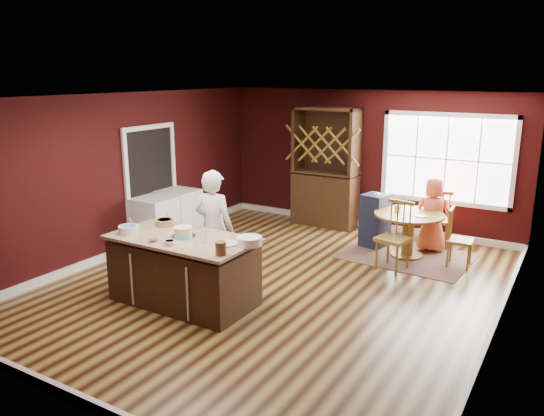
{
  "coord_description": "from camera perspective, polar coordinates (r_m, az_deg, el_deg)",
  "views": [
    {
      "loc": [
        3.64,
        -6.28,
        3.02
      ],
      "look_at": [
        -0.28,
        0.31,
        1.05
      ],
      "focal_mm": 35.0,
      "sensor_mm": 36.0,
      "label": 1
    }
  ],
  "objects": [
    {
      "name": "kitchen_island",
      "position": [
        7.22,
        -9.47,
        -6.75
      ],
      "size": [
        1.96,
        1.03,
        0.92
      ],
      "color": "black",
      "rests_on": "ground"
    },
    {
      "name": "seated_woman",
      "position": [
        9.5,
        16.92,
        -0.67
      ],
      "size": [
        0.7,
        0.52,
        1.3
      ],
      "primitive_type": "imported",
      "rotation": [
        0.0,
        0.0,
        3.32
      ],
      "color": "#EF6947",
      "rests_on": "ground"
    },
    {
      "name": "bowl_pink",
      "position": [
        6.95,
        -12.65,
        -3.33
      ],
      "size": [
        0.14,
        0.14,
        0.05
      ],
      "primitive_type": "cylinder",
      "color": "silver",
      "rests_on": "kitchen_island"
    },
    {
      "name": "table_cup",
      "position": [
        9.2,
        13.35,
        0.03
      ],
      "size": [
        0.14,
        0.14,
        0.09
      ],
      "primitive_type": "imported",
      "rotation": [
        0.0,
        0.0,
        0.14
      ],
      "color": "white",
      "rests_on": "dining_table"
    },
    {
      "name": "baker",
      "position": [
        7.62,
        -6.26,
        -2.2
      ],
      "size": [
        0.65,
        0.46,
        1.7
      ],
      "primitive_type": "imported",
      "rotation": [
        0.0,
        0.0,
        3.22
      ],
      "color": "silver",
      "rests_on": "ground"
    },
    {
      "name": "bowl_olive",
      "position": [
        6.78,
        -10.95,
        -3.68
      ],
      "size": [
        0.14,
        0.14,
        0.05
      ],
      "primitive_type": "cylinder",
      "color": "beige",
      "rests_on": "kitchen_island"
    },
    {
      "name": "chair_north",
      "position": [
        9.78,
        17.41,
        -1.0
      ],
      "size": [
        0.55,
        0.53,
        1.07
      ],
      "primitive_type": null,
      "rotation": [
        0.0,
        0.0,
        3.42
      ],
      "color": "brown",
      "rests_on": "ground"
    },
    {
      "name": "dinner_plate",
      "position": [
        6.7,
        -4.88,
        -3.84
      ],
      "size": [
        0.28,
        0.28,
        0.02
      ],
      "primitive_type": "cylinder",
      "color": "#FFEDC7",
      "rests_on": "kitchen_island"
    },
    {
      "name": "rug",
      "position": [
        9.28,
        14.27,
        -5.01
      ],
      "size": [
        2.13,
        1.7,
        0.01
      ],
      "primitive_type": "cube",
      "rotation": [
        0.0,
        0.0,
        -0.06
      ],
      "color": "brown",
      "rests_on": "ground"
    },
    {
      "name": "chair_south",
      "position": [
        8.46,
        12.91,
        -2.94
      ],
      "size": [
        0.54,
        0.52,
        1.1
      ],
      "primitive_type": null,
      "rotation": [
        0.0,
        0.0,
        -0.2
      ],
      "color": "brown",
      "rests_on": "ground"
    },
    {
      "name": "room_shell",
      "position": [
        7.45,
        0.66,
        1.45
      ],
      "size": [
        7.0,
        7.0,
        7.0
      ],
      "color": "olive",
      "rests_on": "ground"
    },
    {
      "name": "dryer",
      "position": [
        9.89,
        -9.97,
        -0.76
      ],
      "size": [
        0.65,
        0.63,
        0.94
      ],
      "primitive_type": "cube",
      "color": "white",
      "rests_on": "ground"
    },
    {
      "name": "drinking_glass",
      "position": [
        6.79,
        -7.36,
        -2.99
      ],
      "size": [
        0.08,
        0.08,
        0.17
      ],
      "primitive_type": "cylinder",
      "color": "silver",
      "rests_on": "kitchen_island"
    },
    {
      "name": "bowl_blue",
      "position": [
        7.38,
        -15.18,
        -2.24
      ],
      "size": [
        0.27,
        0.27,
        0.1
      ],
      "primitive_type": "cylinder",
      "color": "silver",
      "rests_on": "kitchen_island"
    },
    {
      "name": "washer",
      "position": [
        9.43,
        -12.49,
        -1.67
      ],
      "size": [
        0.64,
        0.62,
        0.93
      ],
      "primitive_type": "cube",
      "color": "silver",
      "rests_on": "ground"
    },
    {
      "name": "toddler",
      "position": [
        9.6,
        10.9,
        0.83
      ],
      "size": [
        0.18,
        0.14,
        0.26
      ],
      "primitive_type": null,
      "color": "#8CA5BF",
      "rests_on": "high_chair"
    },
    {
      "name": "table_plate",
      "position": [
        8.92,
        15.73,
        -0.84
      ],
      "size": [
        0.2,
        0.2,
        0.02
      ],
      "primitive_type": "cylinder",
      "color": "beige",
      "rests_on": "dining_table"
    },
    {
      "name": "doorway",
      "position": [
        9.75,
        -12.8,
        2.23
      ],
      "size": [
        0.08,
        1.26,
        2.13
      ],
      "primitive_type": null,
      "color": "white",
      "rests_on": "room_shell"
    },
    {
      "name": "white_tub",
      "position": [
        6.64,
        -2.47,
        -3.56
      ],
      "size": [
        0.32,
        0.32,
        0.11
      ],
      "primitive_type": "cylinder",
      "color": "silver",
      "rests_on": "kitchen_island"
    },
    {
      "name": "window",
      "position": [
        10.1,
        18.26,
        5.02
      ],
      "size": [
        2.36,
        0.1,
        1.66
      ],
      "primitive_type": null,
      "color": "white",
      "rests_on": "room_shell"
    },
    {
      "name": "high_chair",
      "position": [
        9.53,
        10.98,
        -1.22
      ],
      "size": [
        0.48,
        0.48,
        0.99
      ],
      "primitive_type": null,
      "rotation": [
        0.0,
        0.0,
        -0.23
      ],
      "color": "black",
      "rests_on": "ground"
    },
    {
      "name": "layer_cake",
      "position": [
        7.05,
        -9.53,
        -2.56
      ],
      "size": [
        0.33,
        0.33,
        0.14
      ],
      "primitive_type": null,
      "color": "beige",
      "rests_on": "kitchen_island"
    },
    {
      "name": "toy_figurine",
      "position": [
        6.39,
        -5.87,
        -4.46
      ],
      "size": [
        0.05,
        0.05,
        0.09
      ],
      "primitive_type": null,
      "color": "yellow",
      "rests_on": "kitchen_island"
    },
    {
      "name": "dining_table",
      "position": [
        9.12,
        14.48,
        -1.88
      ],
      "size": [
        1.15,
        1.15,
        0.75
      ],
      "color": "brown",
      "rests_on": "ground"
    },
    {
      "name": "bowl_yellow",
      "position": [
        7.61,
        -11.47,
        -1.55
      ],
      "size": [
        0.25,
        0.25,
        0.09
      ],
      "primitive_type": "cylinder",
      "color": "#A47852",
      "rests_on": "kitchen_island"
    },
    {
      "name": "hutch",
      "position": [
        10.63,
        5.79,
        4.38
      ],
      "size": [
        1.29,
        0.54,
        2.36
      ],
      "primitive_type": "cube",
      "color": "#362312",
      "rests_on": "ground"
    },
    {
      "name": "chair_east",
      "position": [
        8.91,
        19.63,
        -3.04
      ],
      "size": [
        0.41,
        0.43,
        0.96
      ],
      "primitive_type": null,
      "rotation": [
        0.0,
        0.0,
        1.64
      ],
      "color": "#925C28",
      "rests_on": "ground"
    },
    {
      "name": "stoneware_crock",
      "position": [
        6.3,
        -5.53,
        -4.35
      ],
      "size": [
        0.13,
        0.13,
        0.16
      ],
      "primitive_type": "cylinder",
      "color": "brown",
      "rests_on": "kitchen_island"
    }
  ]
}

